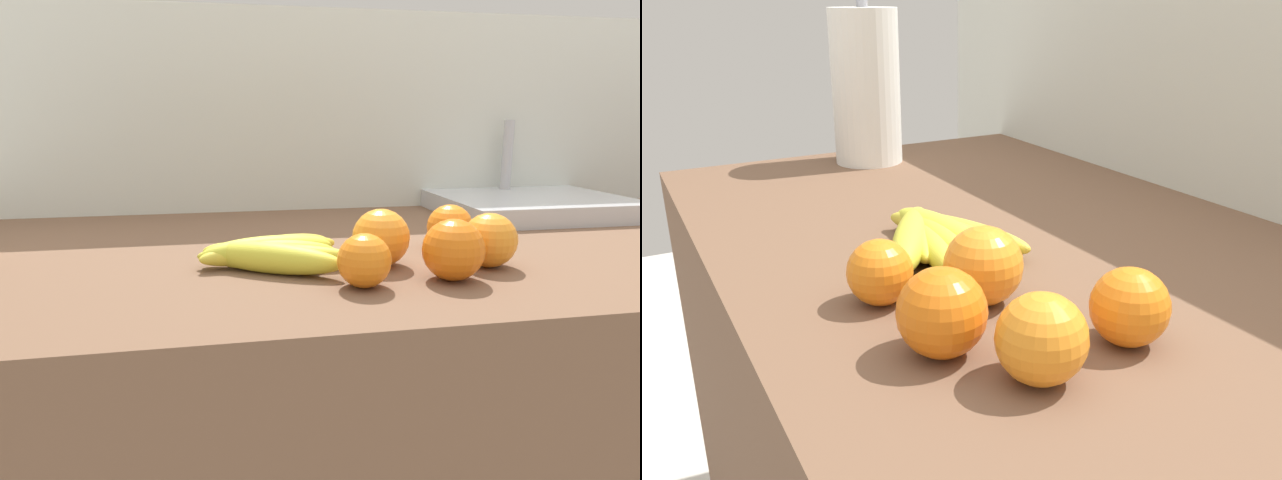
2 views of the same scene
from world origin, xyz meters
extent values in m
ellipsoid|color=yellow|center=(-0.42, -0.13, 0.89)|extent=(0.20, 0.14, 0.04)
ellipsoid|color=gold|center=(-0.43, -0.12, 0.89)|extent=(0.16, 0.09, 0.04)
ellipsoid|color=gold|center=(-0.41, -0.11, 0.89)|extent=(0.22, 0.08, 0.04)
ellipsoid|color=gold|center=(-0.42, -0.10, 0.89)|extent=(0.19, 0.05, 0.04)
ellipsoid|color=#CED038|center=(-0.42, -0.09, 0.89)|extent=(0.19, 0.07, 0.04)
ellipsoid|color=gold|center=(-0.41, -0.08, 0.89)|extent=(0.21, 0.10, 0.04)
ellipsoid|color=gold|center=(-0.42, -0.07, 0.89)|extent=(0.21, 0.13, 0.04)
sphere|color=orange|center=(-0.11, -0.16, 0.91)|extent=(0.08, 0.08, 0.08)
sphere|color=orange|center=(-0.26, -0.12, 0.91)|extent=(0.08, 0.08, 0.08)
sphere|color=orange|center=(-0.13, -0.05, 0.91)|extent=(0.07, 0.07, 0.07)
sphere|color=orange|center=(-0.19, -0.21, 0.91)|extent=(0.08, 0.08, 0.08)
sphere|color=orange|center=(-0.31, -0.22, 0.91)|extent=(0.07, 0.07, 0.07)
cylinder|color=white|center=(-0.89, 0.00, 1.01)|extent=(0.12, 0.12, 0.28)
cylinder|color=gray|center=(-0.89, 0.00, 1.02)|extent=(0.02, 0.02, 0.31)
camera|label=1|loc=(-0.49, -0.84, 1.08)|focal=30.59mm
camera|label=2|loc=(0.26, -0.44, 1.17)|focal=36.85mm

